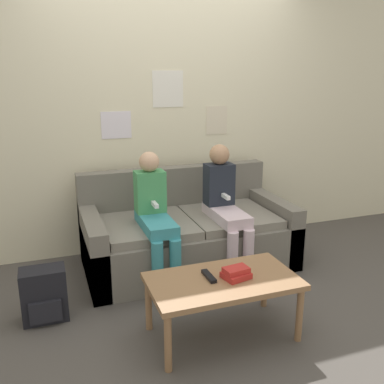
# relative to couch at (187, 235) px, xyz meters

# --- Properties ---
(ground_plane) EXTENTS (10.00, 10.00, 0.00)m
(ground_plane) POSITION_rel_couch_xyz_m (0.00, -0.58, -0.27)
(ground_plane) COLOR #4C4742
(wall_back) EXTENTS (8.00, 0.06, 2.60)m
(wall_back) POSITION_rel_couch_xyz_m (-0.00, 0.55, 1.03)
(wall_back) COLOR beige
(wall_back) RESTS_ON ground_plane
(couch) EXTENTS (1.78, 0.91, 0.81)m
(couch) POSITION_rel_couch_xyz_m (0.00, 0.00, 0.00)
(couch) COLOR #6B665B
(couch) RESTS_ON ground_plane
(coffee_table) EXTENTS (0.95, 0.53, 0.40)m
(coffee_table) POSITION_rel_couch_xyz_m (-0.14, -1.11, 0.09)
(coffee_table) COLOR #8E6642
(coffee_table) RESTS_ON ground_plane
(person_left) EXTENTS (0.24, 0.61, 1.05)m
(person_left) POSITION_rel_couch_xyz_m (-0.34, -0.22, 0.31)
(person_left) COLOR teal
(person_left) RESTS_ON ground_plane
(person_right) EXTENTS (0.24, 0.61, 1.08)m
(person_right) POSITION_rel_couch_xyz_m (0.27, -0.21, 0.33)
(person_right) COLOR silver
(person_right) RESTS_ON ground_plane
(tv_remote) EXTENTS (0.04, 0.17, 0.02)m
(tv_remote) POSITION_rel_couch_xyz_m (-0.22, -1.07, 0.14)
(tv_remote) COLOR black
(tv_remote) RESTS_ON coffee_table
(book_stack) EXTENTS (0.19, 0.17, 0.07)m
(book_stack) POSITION_rel_couch_xyz_m (-0.06, -1.13, 0.16)
(book_stack) COLOR red
(book_stack) RESTS_ON coffee_table
(backpack) EXTENTS (0.30, 0.21, 0.38)m
(backpack) POSITION_rel_couch_xyz_m (-1.22, -0.53, -0.08)
(backpack) COLOR black
(backpack) RESTS_ON ground_plane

